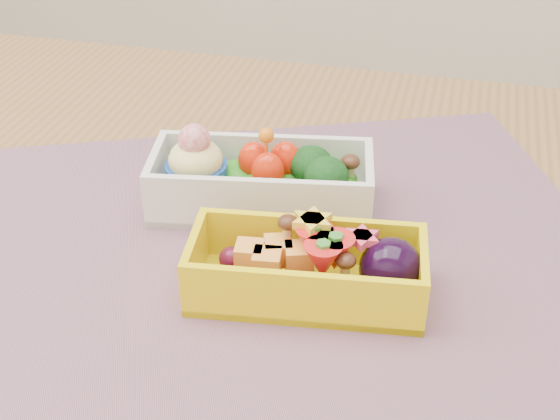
% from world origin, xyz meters
% --- Properties ---
extents(table, '(1.20, 0.80, 0.75)m').
position_xyz_m(table, '(0.00, 0.00, 0.65)').
color(table, brown).
rests_on(table, ground).
extents(placemat, '(0.68, 0.61, 0.00)m').
position_xyz_m(placemat, '(-0.01, 0.00, 0.75)').
color(placemat, '#82596F').
rests_on(placemat, table).
extents(bento_white, '(0.20, 0.12, 0.08)m').
position_xyz_m(bento_white, '(-0.04, 0.06, 0.78)').
color(bento_white, silver).
rests_on(bento_white, placemat).
extents(bento_yellow, '(0.18, 0.10, 0.06)m').
position_xyz_m(bento_yellow, '(0.04, -0.05, 0.78)').
color(bento_yellow, yellow).
rests_on(bento_yellow, placemat).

